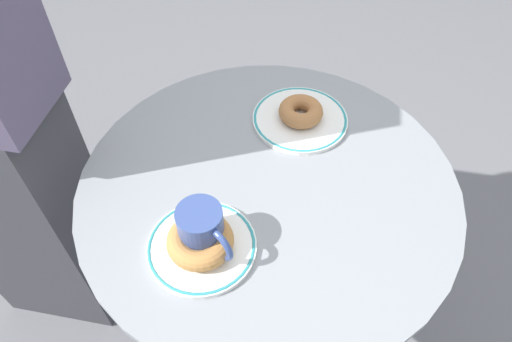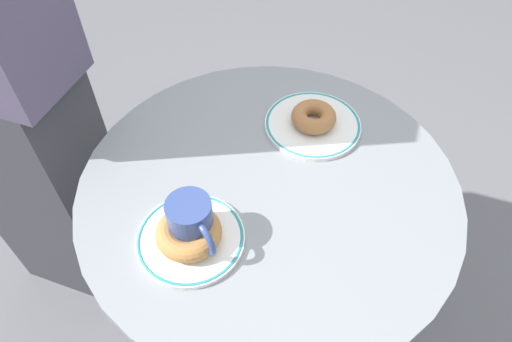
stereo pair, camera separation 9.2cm
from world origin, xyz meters
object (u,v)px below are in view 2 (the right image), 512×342
donut_old_fashioned (189,232)px  cafe_table (267,240)px  coffee_mug (192,222)px  plate_right (313,124)px  plate_left (191,238)px  donut_cinnamon (314,117)px

donut_old_fashioned → cafe_table: bearing=-11.2°
cafe_table → donut_old_fashioned: donut_old_fashioned is taller
coffee_mug → plate_right: bearing=-4.0°
plate_left → donut_cinnamon: donut_cinnamon is taller
coffee_mug → plate_left: bearing=-176.8°
plate_left → donut_old_fashioned: donut_old_fashioned is taller
plate_right → donut_old_fashioned: (-0.40, 0.03, 0.02)m
donut_cinnamon → plate_left: bearing=176.2°
plate_right → donut_old_fashioned: 0.40m
cafe_table → plate_right: (0.20, 0.01, 0.23)m
plate_right → donut_cinnamon: donut_cinnamon is taller
donut_cinnamon → coffee_mug: 0.39m
plate_right → donut_cinnamon: size_ratio=2.17×
plate_left → donut_cinnamon: bearing=-3.8°
donut_old_fashioned → coffee_mug: (0.01, 0.00, 0.02)m
donut_cinnamon → plate_right: bearing=166.0°
plate_left → plate_right: (0.40, -0.03, 0.00)m
plate_left → plate_right: bearing=-3.8°
donut_cinnamon → coffee_mug: (-0.39, 0.03, 0.02)m
cafe_table → donut_cinnamon: 0.32m
donut_old_fashioned → donut_cinnamon: 0.40m
plate_right → donut_old_fashioned: bearing=176.3°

